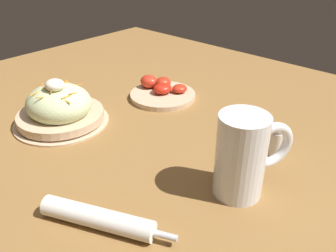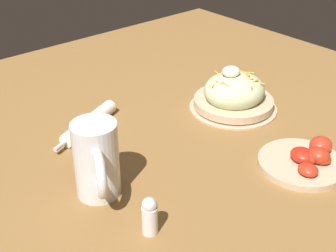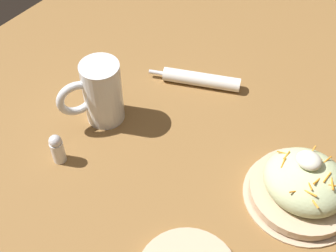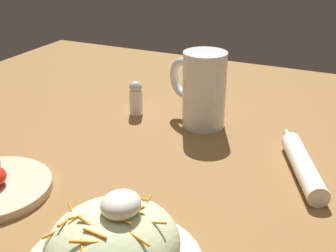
% 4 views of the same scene
% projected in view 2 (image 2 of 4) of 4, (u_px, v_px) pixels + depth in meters
% --- Properties ---
extents(ground_plane, '(1.43, 1.43, 0.00)m').
position_uv_depth(ground_plane, '(191.00, 137.00, 1.05)').
color(ground_plane, olive).
extents(salad_plate, '(0.22, 0.22, 0.11)m').
position_uv_depth(salad_plate, '(234.00, 95.00, 1.14)').
color(salad_plate, '#D1B28E').
rests_on(salad_plate, ground_plane).
extents(beer_mug, '(0.09, 0.13, 0.15)m').
position_uv_depth(beer_mug, '(97.00, 163.00, 0.84)').
color(beer_mug, white).
rests_on(beer_mug, ground_plane).
extents(napkin_roll, '(0.21, 0.11, 0.03)m').
position_uv_depth(napkin_roll, '(89.00, 123.00, 1.07)').
color(napkin_roll, white).
rests_on(napkin_roll, ground_plane).
extents(tomato_plate, '(0.17, 0.17, 0.05)m').
position_uv_depth(tomato_plate, '(306.00, 160.00, 0.94)').
color(tomato_plate, '#D1B28E').
rests_on(tomato_plate, ground_plane).
extents(salt_shaker, '(0.03, 0.03, 0.07)m').
position_uv_depth(salt_shaker, '(150.00, 215.00, 0.77)').
color(salt_shaker, white).
rests_on(salt_shaker, ground_plane).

